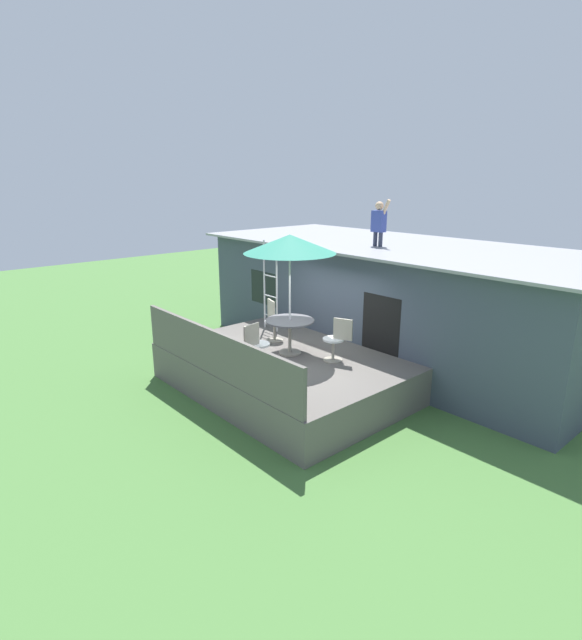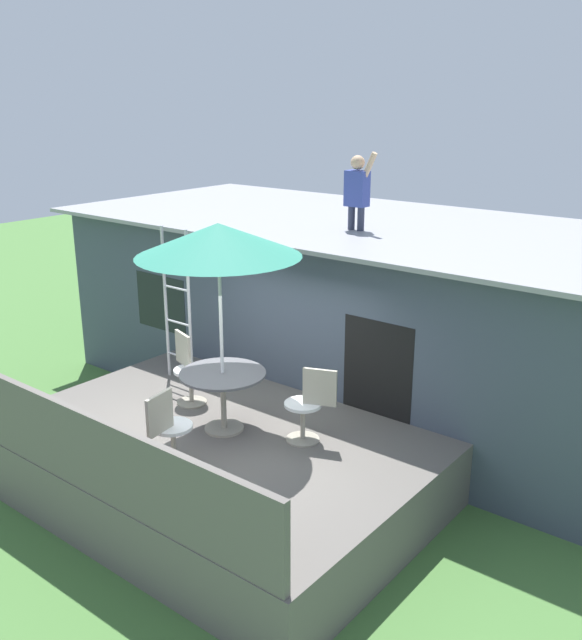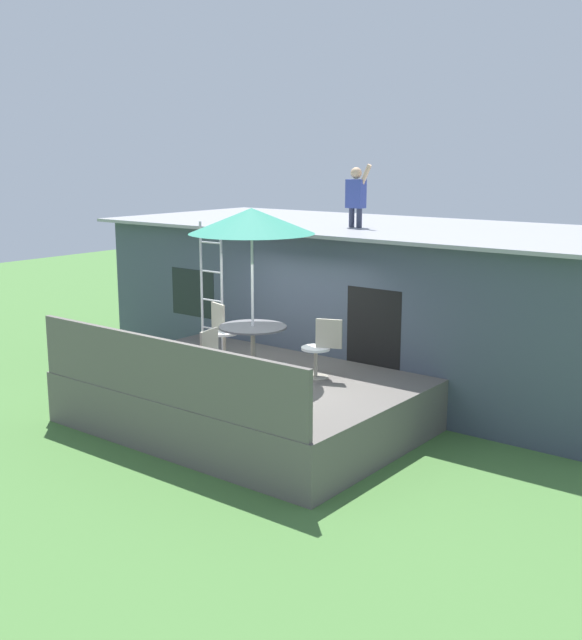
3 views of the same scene
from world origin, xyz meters
The scene contains 11 objects.
ground_plane centered at (0.00, 0.00, 0.00)m, with size 40.00×40.00×0.00m, color #477538.
house centered at (0.00, 3.60, 1.43)m, with size 10.50×4.50×2.85m.
deck centered at (0.00, 0.00, 0.40)m, with size 5.14×3.73×0.80m, color #605B56.
deck_railing centered at (0.00, -1.82, 1.25)m, with size 5.04×0.08×0.90m, color #605B56.
patio_table centered at (0.01, 0.08, 1.39)m, with size 1.04×1.04×0.74m.
patio_umbrella centered at (0.01, 0.08, 3.15)m, with size 1.90×1.90×2.54m.
step_ladder centered at (-1.60, 0.86, 1.90)m, with size 0.52×0.04×2.20m.
person_figure centered at (0.01, 2.89, 3.46)m, with size 0.47×0.20×1.11m.
patio_chair_left centered at (-0.94, 0.39, 1.26)m, with size 0.61×0.44×0.92m.
patio_chair_right centered at (1.00, 0.48, 1.26)m, with size 0.60×0.44×0.92m.
patio_chair_near centered at (0.18, -0.96, 1.26)m, with size 0.44×0.62×0.92m.
Camera 3 is at (7.61, -8.71, 4.09)m, focal length 43.61 mm.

